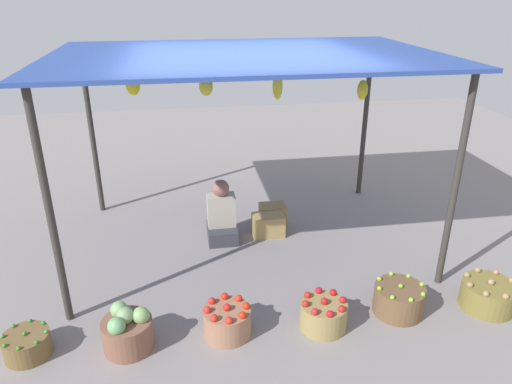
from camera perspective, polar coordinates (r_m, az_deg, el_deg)
ground_plane at (r=5.96m, az=-1.03°, el=-5.85°), size 14.00×14.00×0.00m
market_stall_structure at (r=5.25m, az=-1.32°, el=14.91°), size 4.09×2.71×2.27m
vendor_person at (r=5.89m, az=-4.13°, el=-2.98°), size 0.36×0.44×0.78m
basket_green_chilies at (r=4.71m, az=-25.70°, el=-16.12°), size 0.39×0.39×0.24m
basket_cabbages at (r=4.44m, az=-15.12°, el=-15.72°), size 0.44×0.44×0.42m
basket_red_tomatoes at (r=4.47m, az=-3.47°, el=-15.14°), size 0.43×0.43×0.33m
basket_red_apples at (r=4.58m, az=8.07°, el=-14.30°), size 0.43×0.43×0.32m
basket_limes at (r=4.91m, az=16.71°, el=-12.20°), size 0.48×0.48×0.32m
basket_potatoes at (r=5.30m, az=26.01°, el=-11.01°), size 0.52×0.52×0.32m
wooden_crate_near_vendor at (r=6.03m, az=1.47°, el=-3.97°), size 0.40×0.26×0.28m
wooden_crate_stacked_rear at (r=6.25m, az=1.99°, el=-2.80°), size 0.33×0.25×0.30m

